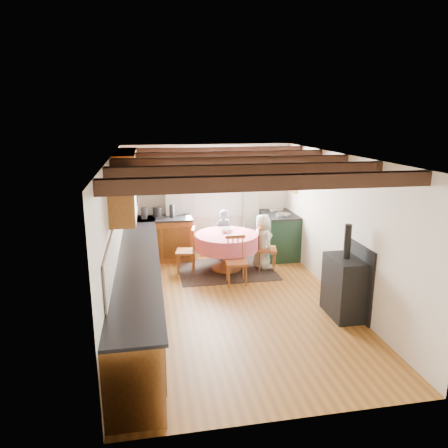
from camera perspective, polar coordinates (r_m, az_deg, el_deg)
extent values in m
cube|color=#9B6124|center=(7.01, 1.20, -10.77)|extent=(3.60, 5.50, 0.00)
cube|color=white|center=(6.37, 1.32, 9.16)|extent=(3.60, 5.50, 0.00)
cube|color=silver|center=(9.23, -2.19, 3.28)|extent=(3.60, 0.00, 2.40)
cube|color=silver|center=(4.10, 9.18, -11.57)|extent=(3.60, 0.00, 2.40)
cube|color=silver|center=(6.48, -14.53, -2.03)|extent=(0.00, 5.50, 2.40)
cube|color=silver|center=(7.16, 15.51, -0.53)|extent=(0.00, 5.50, 2.40)
cube|color=black|center=(4.46, 6.55, 5.61)|extent=(3.60, 0.16, 0.16)
cube|color=black|center=(5.41, 3.47, 7.23)|extent=(3.60, 0.16, 0.16)
cube|color=black|center=(6.38, 1.31, 8.35)|extent=(3.60, 0.16, 0.16)
cube|color=black|center=(7.36, -0.29, 9.17)|extent=(3.60, 0.16, 0.16)
cube|color=black|center=(8.34, -1.51, 9.79)|extent=(3.60, 0.16, 0.16)
cube|color=beige|center=(6.77, -14.20, -1.31)|extent=(0.02, 4.50, 0.55)
cube|color=beige|center=(9.12, -8.41, 3.00)|extent=(1.40, 0.02, 0.55)
cube|color=#905520|center=(6.72, -11.54, -8.15)|extent=(0.60, 5.30, 0.88)
cube|color=#905520|center=(9.03, -8.48, -2.09)|extent=(1.30, 0.60, 0.88)
cube|color=black|center=(6.56, -11.57, -4.42)|extent=(0.64, 5.30, 0.04)
cube|color=black|center=(8.89, -8.58, 0.71)|extent=(1.30, 0.64, 0.04)
cube|color=#905520|center=(7.49, -13.00, 6.13)|extent=(0.34, 1.80, 0.90)
cube|color=#905520|center=(6.02, -13.52, 3.64)|extent=(0.34, 0.90, 0.70)
cube|color=white|center=(9.16, -1.58, 5.74)|extent=(1.34, 0.03, 1.54)
cube|color=white|center=(9.16, -1.59, 5.74)|extent=(1.20, 0.01, 1.40)
cube|color=#B1B3B0|center=(9.08, -6.79, 2.35)|extent=(0.35, 0.10, 2.10)
cube|color=#B1B3B0|center=(9.33, 3.69, 2.76)|extent=(0.35, 0.10, 2.10)
cylinder|color=black|center=(9.00, -1.52, 9.43)|extent=(2.00, 0.03, 0.03)
cube|color=gold|center=(9.14, 9.31, 6.16)|extent=(0.04, 0.50, 0.60)
cylinder|color=silver|center=(9.32, 4.25, 6.48)|extent=(0.30, 0.02, 0.30)
cube|color=black|center=(8.46, 0.33, -6.19)|extent=(1.89, 1.47, 0.01)
imported|color=#4D5C6D|center=(8.95, -0.15, -1.41)|extent=(0.46, 0.37, 1.08)
imported|color=beige|center=(8.44, 5.23, -2.38)|extent=(0.50, 0.62, 1.11)
imported|color=silver|center=(8.49, 0.43, -0.68)|extent=(0.28, 0.28, 0.05)
imported|color=silver|center=(8.32, 0.25, -0.96)|extent=(0.23, 0.23, 0.06)
imported|color=silver|center=(8.20, 0.67, -1.07)|extent=(0.14, 0.14, 0.09)
cylinder|color=#262628|center=(8.85, -10.77, 1.45)|extent=(0.13, 0.13, 0.23)
cylinder|color=#262628|center=(8.97, -9.02, 1.62)|extent=(0.19, 0.19, 0.21)
cylinder|color=#262628|center=(8.85, -7.07, 1.76)|extent=(0.10, 0.10, 0.28)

